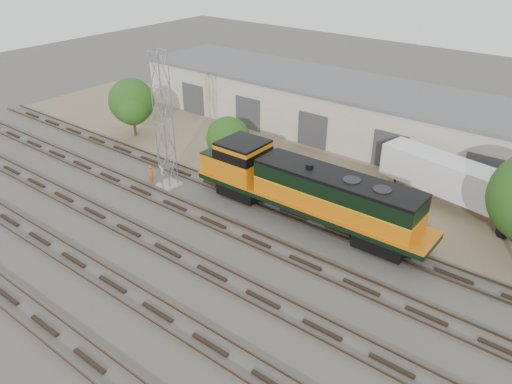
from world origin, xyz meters
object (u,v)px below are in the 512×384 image
Objects in this scene: signal_tower at (164,124)px; semi_trailer at (463,183)px; worker at (151,174)px; locomotive at (305,189)px.

semi_trailer is at bearing 27.39° from signal_tower.
worker is 0.13× the size of semi_trailer.
worker is (-13.26, -2.90, -1.73)m from locomotive.
signal_tower reaches higher than semi_trailer.
locomotive is at bearing -124.86° from semi_trailer.
locomotive is 12.35m from signal_tower.
worker is at bearing -157.99° from signal_tower.
signal_tower is (-11.79, -2.31, 2.85)m from locomotive.
signal_tower is 23.10m from semi_trailer.
locomotive is at bearing 11.09° from signal_tower.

